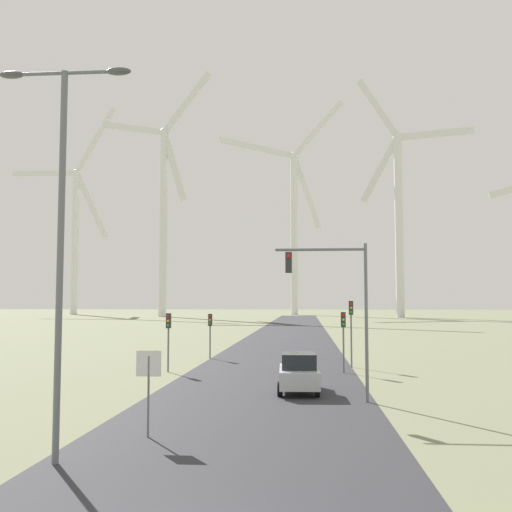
{
  "coord_description": "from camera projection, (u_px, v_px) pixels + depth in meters",
  "views": [
    {
      "loc": [
        2.06,
        -9.89,
        4.24
      ],
      "look_at": [
        0.0,
        15.06,
        6.14
      ],
      "focal_mm": 42.0,
      "sensor_mm": 36.0,
      "label": 1
    }
  ],
  "objects": [
    {
      "name": "traffic_light_post_mid_left",
      "position": [
        210.0,
        326.0,
        44.54
      ],
      "size": [
        0.28,
        0.33,
        3.31
      ],
      "color": "slate",
      "rests_on": "ground"
    },
    {
      "name": "stop_sign_near",
      "position": [
        149.0,
        376.0,
        18.83
      ],
      "size": [
        0.81,
        0.07,
        2.69
      ],
      "color": "slate",
      "rests_on": "ground"
    },
    {
      "name": "traffic_light_post_mid_right",
      "position": [
        351.0,
        319.0,
        38.68
      ],
      "size": [
        0.28,
        0.34,
        4.26
      ],
      "color": "slate",
      "rests_on": "ground"
    },
    {
      "name": "traffic_light_mast_overhead",
      "position": [
        336.0,
        291.0,
        25.57
      ],
      "size": [
        3.94,
        0.35,
        6.71
      ],
      "color": "slate",
      "rests_on": "ground"
    },
    {
      "name": "wind_turbine_center",
      "position": [
        294.0,
        215.0,
        188.37
      ],
      "size": [
        39.58,
        8.94,
        69.02
      ],
      "color": "white",
      "rests_on": "ground"
    },
    {
      "name": "wind_turbine_left",
      "position": [
        163.0,
        203.0,
        166.78
      ],
      "size": [
        33.65,
        10.2,
        67.5
      ],
      "color": "white",
      "rests_on": "ground"
    },
    {
      "name": "wind_turbine_right",
      "position": [
        399.0,
        206.0,
        158.49
      ],
      "size": [
        29.72,
        6.43,
        64.99
      ],
      "color": "white",
      "rests_on": "ground"
    },
    {
      "name": "traffic_light_post_near_right",
      "position": [
        343.0,
        328.0,
        35.67
      ],
      "size": [
        0.28,
        0.34,
        3.6
      ],
      "color": "slate",
      "rests_on": "ground"
    },
    {
      "name": "streetlamp",
      "position": [
        61.0,
        213.0,
        16.13
      ],
      "size": [
        3.72,
        0.32,
        10.6
      ],
      "color": "slate",
      "rests_on": "ground"
    },
    {
      "name": "wind_turbine_far_left",
      "position": [
        75.0,
        224.0,
        194.76
      ],
      "size": [
        37.7,
        7.53,
        67.14
      ],
      "color": "white",
      "rests_on": "ground"
    },
    {
      "name": "car_approaching",
      "position": [
        299.0,
        373.0,
        27.89
      ],
      "size": [
        1.94,
        4.16,
        1.83
      ],
      "color": "#B7BCC1",
      "rests_on": "ground"
    },
    {
      "name": "road_surface",
      "position": [
        284.0,
        345.0,
        57.38
      ],
      "size": [
        10.0,
        240.0,
        0.01
      ],
      "color": "#2D2D33",
      "rests_on": "ground"
    },
    {
      "name": "traffic_light_post_near_left",
      "position": [
        168.0,
        329.0,
        36.07
      ],
      "size": [
        0.28,
        0.34,
        3.52
      ],
      "color": "slate",
      "rests_on": "ground"
    }
  ]
}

